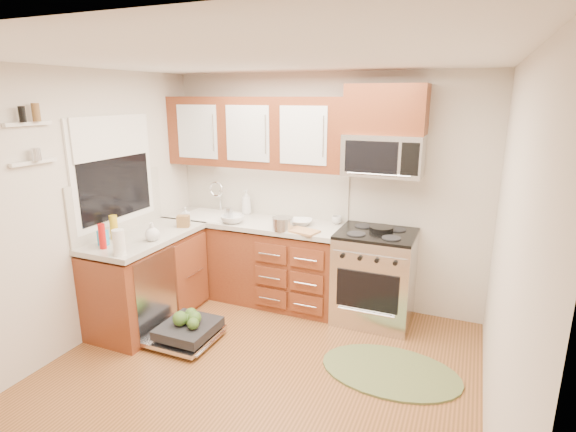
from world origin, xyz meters
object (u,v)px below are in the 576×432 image
at_px(stock_pot, 283,224).
at_px(bowl_b, 232,219).
at_px(range, 374,277).
at_px(bowl_a, 301,222).
at_px(dishwasher, 185,332).
at_px(cutting_board, 303,231).
at_px(cup, 337,220).
at_px(skillet, 381,229).
at_px(rug, 390,371).
at_px(upper_cabinets, 255,132).
at_px(microwave, 383,155).
at_px(paper_towel_roll, 119,242).
at_px(sink, 211,226).

distance_m(stock_pot, bowl_b, 0.61).
height_order(range, bowl_a, bowl_a).
xyz_separation_m(range, stock_pot, (-0.93, -0.21, 0.52)).
bearing_deg(dishwasher, cutting_board, 47.73).
bearing_deg(cup, skillet, -17.76).
bearing_deg(skillet, rug, -71.35).
distance_m(upper_cabinets, stock_pot, 1.06).
xyz_separation_m(stock_pot, cutting_board, (0.23, 0.00, -0.06)).
xyz_separation_m(bowl_a, bowl_b, (-0.72, -0.22, 0.01)).
xyz_separation_m(microwave, skillet, (0.03, -0.06, -0.73)).
relative_size(dishwasher, bowl_a, 2.97).
relative_size(cutting_board, bowl_a, 1.29).
distance_m(rug, paper_towel_roll, 2.56).
relative_size(stock_pot, cup, 2.03).
relative_size(stock_pot, cutting_board, 0.72).
relative_size(stock_pot, bowl_b, 0.86).
bearing_deg(upper_cabinets, stock_pot, -36.79).
relative_size(paper_towel_roll, bowl_b, 0.88).
bearing_deg(bowl_b, skillet, 8.57).
relative_size(sink, stock_pot, 2.82).
height_order(sink, stock_pot, stock_pot).
bearing_deg(upper_cabinets, sink, -163.55).
distance_m(dishwasher, stock_pot, 1.42).
xyz_separation_m(bowl_b, cup, (1.06, 0.40, 0.00)).
bearing_deg(range, stock_pot, -167.28).
bearing_deg(range, rug, -68.46).
bearing_deg(skillet, sink, -178.07).
distance_m(upper_cabinets, range, 1.99).
bearing_deg(rug, skillet, 108.65).
relative_size(dishwasher, stock_pot, 3.19).
xyz_separation_m(upper_cabinets, paper_towel_roll, (-0.52, -1.59, -0.84)).
xyz_separation_m(range, paper_towel_roll, (-1.93, -1.45, 0.56)).
relative_size(skillet, paper_towel_roll, 1.04).
height_order(dishwasher, paper_towel_roll, paper_towel_roll).
distance_m(paper_towel_roll, bowl_b, 1.33).
distance_m(upper_cabinets, cup, 1.30).
xyz_separation_m(microwave, dishwasher, (-1.54, -1.25, -1.60)).
distance_m(sink, skillet, 1.97).
xyz_separation_m(upper_cabinets, rug, (1.75, -1.02, -1.86)).
bearing_deg(rug, microwave, 109.16).
height_order(rug, paper_towel_roll, paper_towel_roll).
bearing_deg(upper_cabinets, dishwasher, -96.04).
xyz_separation_m(dishwasher, skillet, (1.57, 1.19, 0.87)).
distance_m(dishwasher, cup, 1.92).
bearing_deg(stock_pot, skillet, 15.48).
bearing_deg(cup, sink, -170.99).
height_order(dishwasher, stock_pot, stock_pot).
xyz_separation_m(upper_cabinets, microwave, (1.41, -0.02, -0.18)).
distance_m(paper_towel_roll, cup, 2.21).
bearing_deg(upper_cabinets, rug, -30.31).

